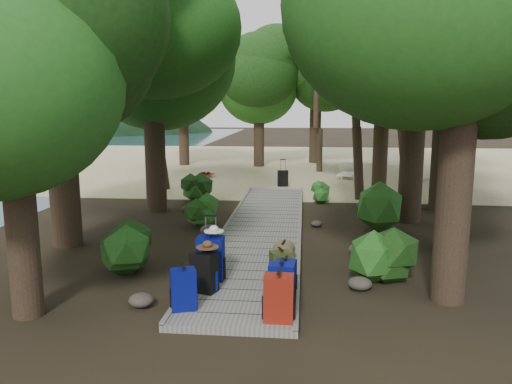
# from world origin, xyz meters

# --- Properties ---
(ground) EXTENTS (120.00, 120.00, 0.00)m
(ground) POSITION_xyz_m (0.00, 0.00, 0.00)
(ground) COLOR black
(ground) RESTS_ON ground
(sand_beach) EXTENTS (40.00, 22.00, 0.02)m
(sand_beach) POSITION_xyz_m (0.00, 16.00, 0.01)
(sand_beach) COLOR #CCC08A
(sand_beach) RESTS_ON ground
(boardwalk) EXTENTS (2.00, 12.00, 0.12)m
(boardwalk) POSITION_xyz_m (0.00, 1.00, 0.06)
(boardwalk) COLOR gray
(boardwalk) RESTS_ON ground
(backpack_left_a) EXTENTS (0.45, 0.38, 0.71)m
(backpack_left_a) POSITION_xyz_m (-0.78, -4.40, 0.48)
(backpack_left_a) COLOR #04067C
(backpack_left_a) RESTS_ON boardwalk
(backpack_left_b) EXTENTS (0.49, 0.42, 0.76)m
(backpack_left_b) POSITION_xyz_m (-0.61, -3.64, 0.50)
(backpack_left_b) COLOR black
(backpack_left_b) RESTS_ON boardwalk
(backpack_left_c) EXTENTS (0.48, 0.34, 0.88)m
(backpack_left_c) POSITION_xyz_m (-0.61, -3.04, 0.56)
(backpack_left_c) COLOR #04067C
(backpack_left_c) RESTS_ON boardwalk
(backpack_right_a) EXTENTS (0.43, 0.31, 0.77)m
(backpack_right_a) POSITION_xyz_m (0.71, -4.68, 0.50)
(backpack_right_a) COLOR maroon
(backpack_right_a) RESTS_ON boardwalk
(backpack_right_b) EXTENTS (0.42, 0.31, 0.73)m
(backpack_right_b) POSITION_xyz_m (0.72, -4.05, 0.48)
(backpack_right_b) COLOR #04067C
(backpack_right_b) RESTS_ON boardwalk
(backpack_right_c) EXTENTS (0.37, 0.29, 0.58)m
(backpack_right_c) POSITION_xyz_m (0.76, -3.45, 0.41)
(backpack_right_c) COLOR #04067C
(backpack_right_c) RESTS_ON boardwalk
(backpack_right_d) EXTENTS (0.43, 0.37, 0.56)m
(backpack_right_d) POSITION_xyz_m (0.65, -2.85, 0.40)
(backpack_right_d) COLOR #313B15
(backpack_right_d) RESTS_ON boardwalk
(duffel_right_khaki) EXTENTS (0.46, 0.63, 0.39)m
(duffel_right_khaki) POSITION_xyz_m (0.66, -1.91, 0.32)
(duffel_right_khaki) COLOR brown
(duffel_right_khaki) RESTS_ON boardwalk
(suitcase_on_boardwalk) EXTENTS (0.43, 0.29, 0.61)m
(suitcase_on_boardwalk) POSITION_xyz_m (-0.71, -2.47, 0.42)
(suitcase_on_boardwalk) COLOR black
(suitcase_on_boardwalk) RESTS_ON boardwalk
(lone_suitcase_on_sand) EXTENTS (0.44, 0.31, 0.63)m
(lone_suitcase_on_sand) POSITION_xyz_m (0.20, 8.16, 0.34)
(lone_suitcase_on_sand) COLOR black
(lone_suitcase_on_sand) RESTS_ON sand_beach
(hat_brown) EXTENTS (0.38, 0.38, 0.12)m
(hat_brown) POSITION_xyz_m (-0.55, -3.59, 0.94)
(hat_brown) COLOR #51351E
(hat_brown) RESTS_ON backpack_left_b
(hat_white) EXTENTS (0.36, 0.36, 0.12)m
(hat_white) POSITION_xyz_m (-0.55, -2.97, 1.06)
(hat_white) COLOR silver
(hat_white) RESTS_ON backpack_left_c
(kayak) EXTENTS (1.70, 3.23, 0.32)m
(kayak) POSITION_xyz_m (-3.35, 10.18, 0.18)
(kayak) COLOR #A1260D
(kayak) RESTS_ON sand_beach
(sun_lounger) EXTENTS (1.15, 2.07, 0.64)m
(sun_lounger) POSITION_xyz_m (2.93, 10.63, 0.34)
(sun_lounger) COLOR silver
(sun_lounger) RESTS_ON sand_beach
(tree_right_a) EXTENTS (4.75, 4.75, 7.92)m
(tree_right_a) POSITION_xyz_m (3.47, -3.34, 3.96)
(tree_right_a) COLOR black
(tree_right_a) RESTS_ON ground
(tree_right_b) EXTENTS (5.49, 5.49, 9.80)m
(tree_right_b) POSITION_xyz_m (4.33, -0.36, 4.90)
(tree_right_b) COLOR black
(tree_right_b) RESTS_ON ground
(tree_right_c) EXTENTS (5.31, 5.31, 9.19)m
(tree_right_c) POSITION_xyz_m (3.99, 2.47, 4.59)
(tree_right_c) COLOR black
(tree_right_c) RESTS_ON ground
(tree_right_d) EXTENTS (6.27, 6.27, 11.50)m
(tree_right_d) POSITION_xyz_m (5.36, 4.29, 5.75)
(tree_right_d) COLOR black
(tree_right_d) RESTS_ON ground
(tree_right_e) EXTENTS (4.45, 4.45, 8.01)m
(tree_right_e) POSITION_xyz_m (3.89, 7.54, 4.00)
(tree_right_e) COLOR black
(tree_right_e) RESTS_ON ground
(tree_right_f) EXTENTS (6.32, 6.32, 11.28)m
(tree_right_f) POSITION_xyz_m (6.82, 10.14, 5.64)
(tree_right_f) COLOR black
(tree_right_f) RESTS_ON ground
(tree_left_a) EXTENTS (4.02, 4.02, 6.70)m
(tree_left_a) POSITION_xyz_m (-3.20, -4.60, 3.35)
(tree_left_a) COLOR black
(tree_left_a) RESTS_ON ground
(tree_left_b) EXTENTS (5.39, 5.39, 9.70)m
(tree_left_b) POSITION_xyz_m (-4.45, -0.72, 4.85)
(tree_left_b) COLOR black
(tree_left_b) RESTS_ON ground
(tree_left_c) EXTENTS (5.14, 5.14, 8.94)m
(tree_left_c) POSITION_xyz_m (-3.50, 3.27, 4.47)
(tree_left_c) COLOR black
(tree_left_c) RESTS_ON ground
(tree_back_a) EXTENTS (4.57, 4.57, 7.91)m
(tree_back_a) POSITION_xyz_m (-1.36, 14.66, 3.96)
(tree_back_a) COLOR black
(tree_back_a) RESTS_ON ground
(tree_back_b) EXTENTS (5.07, 5.07, 9.05)m
(tree_back_b) POSITION_xyz_m (1.62, 16.61, 4.53)
(tree_back_b) COLOR black
(tree_back_b) RESTS_ON ground
(tree_back_c) EXTENTS (5.40, 5.40, 9.72)m
(tree_back_c) POSITION_xyz_m (5.10, 16.14, 4.86)
(tree_back_c) COLOR black
(tree_back_c) RESTS_ON ground
(tree_back_d) EXTENTS (4.64, 4.64, 7.73)m
(tree_back_d) POSITION_xyz_m (-5.44, 14.88, 3.87)
(tree_back_d) COLOR black
(tree_back_d) RESTS_ON ground
(palm_right_a) EXTENTS (4.40, 4.40, 7.50)m
(palm_right_a) POSITION_xyz_m (3.10, 5.88, 3.75)
(palm_right_a) COLOR #184112
(palm_right_a) RESTS_ON ground
(palm_right_b) EXTENTS (4.86, 4.86, 9.39)m
(palm_right_b) POSITION_xyz_m (5.43, 10.81, 4.69)
(palm_right_b) COLOR #184112
(palm_right_b) RESTS_ON ground
(palm_right_c) EXTENTS (3.94, 3.94, 6.26)m
(palm_right_c) POSITION_xyz_m (2.00, 13.03, 3.13)
(palm_right_c) COLOR #184112
(palm_right_c) RESTS_ON ground
(palm_left_a) EXTENTS (4.85, 4.85, 7.72)m
(palm_left_a) POSITION_xyz_m (-4.59, 7.07, 3.86)
(palm_left_a) COLOR #184112
(palm_left_a) RESTS_ON ground
(rock_left_a) EXTENTS (0.41, 0.37, 0.23)m
(rock_left_a) POSITION_xyz_m (-1.55, -4.11, 0.11)
(rock_left_a) COLOR #4C473F
(rock_left_a) RESTS_ON ground
(rock_left_b) EXTENTS (0.34, 0.30, 0.19)m
(rock_left_b) POSITION_xyz_m (-2.43, -1.79, 0.09)
(rock_left_b) COLOR #4C473F
(rock_left_b) RESTS_ON ground
(rock_left_c) EXTENTS (0.51, 0.46, 0.28)m
(rock_left_c) POSITION_xyz_m (-1.28, 0.42, 0.14)
(rock_left_c) COLOR #4C473F
(rock_left_c) RESTS_ON ground
(rock_left_d) EXTENTS (0.31, 0.28, 0.17)m
(rock_left_d) POSITION_xyz_m (-2.54, 3.20, 0.09)
(rock_left_d) COLOR #4C473F
(rock_left_d) RESTS_ON ground
(rock_right_a) EXTENTS (0.43, 0.39, 0.24)m
(rock_right_a) POSITION_xyz_m (2.06, -3.00, 0.12)
(rock_right_a) COLOR #4C473F
(rock_right_a) RESTS_ON ground
(rock_right_b) EXTENTS (0.51, 0.46, 0.28)m
(rock_right_b) POSITION_xyz_m (2.29, -0.97, 0.14)
(rock_right_b) COLOR #4C473F
(rock_right_b) RESTS_ON ground
(rock_right_c) EXTENTS (0.31, 0.28, 0.17)m
(rock_right_c) POSITION_xyz_m (1.40, 1.59, 0.09)
(rock_right_c) COLOR #4C473F
(rock_right_c) RESTS_ON ground
(rock_right_d) EXTENTS (0.53, 0.48, 0.29)m
(rock_right_d) POSITION_xyz_m (2.96, 3.94, 0.15)
(rock_right_d) COLOR #4C473F
(rock_right_d) RESTS_ON ground
(shrub_left_a) EXTENTS (1.22, 1.22, 1.10)m
(shrub_left_a) POSITION_xyz_m (-2.46, -2.56, 0.55)
(shrub_left_a) COLOR #1E5319
(shrub_left_a) RESTS_ON ground
(shrub_left_b) EXTENTS (0.95, 0.95, 0.85)m
(shrub_left_b) POSITION_xyz_m (-1.67, 1.33, 0.43)
(shrub_left_b) COLOR #1E5319
(shrub_left_b) RESTS_ON ground
(shrub_left_c) EXTENTS (1.04, 1.04, 0.93)m
(shrub_left_c) POSITION_xyz_m (-2.62, 4.83, 0.47)
(shrub_left_c) COLOR #1E5319
(shrub_left_c) RESTS_ON ground
(shrub_right_a) EXTENTS (1.03, 1.03, 0.93)m
(shrub_right_a) POSITION_xyz_m (2.50, -2.64, 0.46)
(shrub_right_a) COLOR #1E5319
(shrub_right_a) RESTS_ON ground
(shrub_right_b) EXTENTS (1.43, 1.43, 1.28)m
(shrub_right_b) POSITION_xyz_m (2.97, 1.57, 0.64)
(shrub_right_b) COLOR #1E5319
(shrub_right_b) RESTS_ON ground
(shrub_right_c) EXTENTS (0.72, 0.72, 0.65)m
(shrub_right_c) POSITION_xyz_m (1.65, 5.01, 0.33)
(shrub_right_c) COLOR #1E5319
(shrub_right_c) RESTS_ON ground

